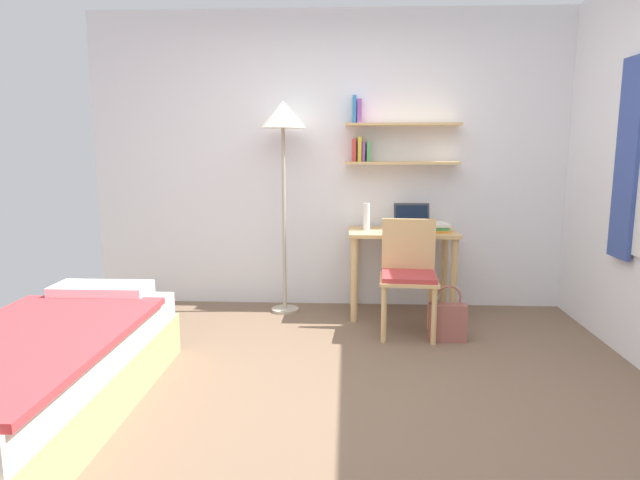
% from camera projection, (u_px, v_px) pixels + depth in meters
% --- Properties ---
extents(ground_plane, '(5.28, 5.28, 0.00)m').
position_uv_depth(ground_plane, '(331.00, 402.00, 3.16)').
color(ground_plane, brown).
extents(wall_back, '(4.40, 0.27, 2.60)m').
position_uv_depth(wall_back, '(339.00, 161.00, 4.93)').
color(wall_back, white).
rests_on(wall_back, ground_plane).
extents(bed, '(0.90, 2.01, 0.54)m').
position_uv_depth(bed, '(41.00, 375.00, 2.94)').
color(bed, tan).
rests_on(bed, ground_plane).
extents(desk, '(0.90, 0.53, 0.73)m').
position_uv_depth(desk, '(402.00, 248.00, 4.71)').
color(desk, tan).
rests_on(desk, ground_plane).
extents(desk_chair, '(0.46, 0.44, 0.88)m').
position_uv_depth(desk_chair, '(409.00, 271.00, 4.24)').
color(desk_chair, tan).
rests_on(desk_chair, ground_plane).
extents(standing_lamp, '(0.38, 0.38, 1.81)m').
position_uv_depth(standing_lamp, '(283.00, 127.00, 4.63)').
color(standing_lamp, '#B2A893').
rests_on(standing_lamp, ground_plane).
extents(laptop, '(0.31, 0.23, 0.22)m').
position_uv_depth(laptop, '(412.00, 223.00, 4.72)').
color(laptop, '#2D2D33').
rests_on(laptop, desk).
extents(water_bottle, '(0.06, 0.06, 0.23)m').
position_uv_depth(water_bottle, '(366.00, 217.00, 4.68)').
color(water_bottle, silver).
rests_on(water_bottle, desk).
extents(book_stack, '(0.18, 0.25, 0.07)m').
position_uv_depth(book_stack, '(438.00, 227.00, 4.60)').
color(book_stack, orange).
rests_on(book_stack, desk).
extents(handbag, '(0.27, 0.11, 0.43)m').
position_uv_depth(handbag, '(448.00, 321.00, 4.13)').
color(handbag, '#99564C').
rests_on(handbag, ground_plane).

